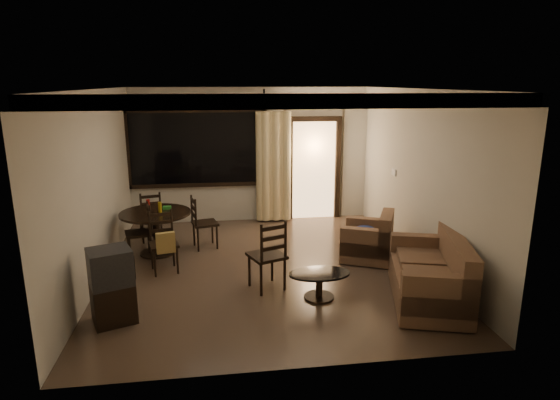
{
  "coord_description": "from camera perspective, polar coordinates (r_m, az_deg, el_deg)",
  "views": [
    {
      "loc": [
        -0.73,
        -6.98,
        2.9
      ],
      "look_at": [
        0.26,
        0.2,
        1.07
      ],
      "focal_mm": 30.0,
      "sensor_mm": 36.0,
      "label": 1
    }
  ],
  "objects": [
    {
      "name": "ground",
      "position": [
        7.59,
        -1.79,
        -8.26
      ],
      "size": [
        5.5,
        5.5,
        0.0
      ],
      "primitive_type": "plane",
      "color": "#7F6651",
      "rests_on": "ground"
    },
    {
      "name": "room_shell",
      "position": [
        8.91,
        0.71,
        7.31
      ],
      "size": [
        5.5,
        6.7,
        5.5
      ],
      "color": "beige",
      "rests_on": "ground"
    },
    {
      "name": "dining_table",
      "position": [
        8.28,
        -14.91,
        -2.48
      ],
      "size": [
        1.2,
        1.2,
        0.97
      ],
      "rotation": [
        0.0,
        0.0,
        0.25
      ],
      "color": "black",
      "rests_on": "ground"
    },
    {
      "name": "dining_chair_west",
      "position": [
        8.22,
        -16.67,
        -5.0
      ],
      "size": [
        0.51,
        0.51,
        0.95
      ],
      "rotation": [
        0.0,
        0.0,
        -1.32
      ],
      "color": "black",
      "rests_on": "ground"
    },
    {
      "name": "dining_chair_east",
      "position": [
        8.5,
        -9.18,
        -3.91
      ],
      "size": [
        0.51,
        0.51,
        0.95
      ],
      "rotation": [
        0.0,
        0.0,
        1.82
      ],
      "color": "black",
      "rests_on": "ground"
    },
    {
      "name": "dining_chair_south",
      "position": [
        7.56,
        -13.92,
        -6.31
      ],
      "size": [
        0.51,
        0.55,
        0.95
      ],
      "rotation": [
        0.0,
        0.0,
        0.25
      ],
      "color": "black",
      "rests_on": "ground"
    },
    {
      "name": "dining_chair_north",
      "position": [
        9.12,
        -15.44,
        -3.01
      ],
      "size": [
        0.51,
        0.51,
        0.95
      ],
      "rotation": [
        0.0,
        0.0,
        3.39
      ],
      "color": "black",
      "rests_on": "ground"
    },
    {
      "name": "tv_cabinet",
      "position": [
        6.18,
        -19.79,
        -9.79
      ],
      "size": [
        0.62,
        0.59,
        0.95
      ],
      "rotation": [
        0.0,
        0.0,
        0.37
      ],
      "color": "black",
      "rests_on": "ground"
    },
    {
      "name": "sofa",
      "position": [
        6.69,
        18.18,
        -8.9
      ],
      "size": [
        1.32,
        1.85,
        0.89
      ],
      "rotation": [
        0.0,
        0.0,
        -0.28
      ],
      "color": "#472A21",
      "rests_on": "ground"
    },
    {
      "name": "armchair",
      "position": [
        7.97,
        10.93,
        -4.88
      ],
      "size": [
        1.05,
        1.05,
        0.8
      ],
      "rotation": [
        0.0,
        0.0,
        -0.43
      ],
      "color": "#472A21",
      "rests_on": "ground"
    },
    {
      "name": "coffee_table",
      "position": [
        6.53,
        4.81,
        -9.82
      ],
      "size": [
        0.85,
        0.51,
        0.37
      ],
      "rotation": [
        0.0,
        0.0,
        0.15
      ],
      "color": "black",
      "rests_on": "ground"
    },
    {
      "name": "side_chair",
      "position": [
        6.76,
        -1.57,
        -8.31
      ],
      "size": [
        0.6,
        0.6,
        1.05
      ],
      "rotation": [
        0.0,
        0.0,
        3.52
      ],
      "color": "black",
      "rests_on": "ground"
    }
  ]
}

